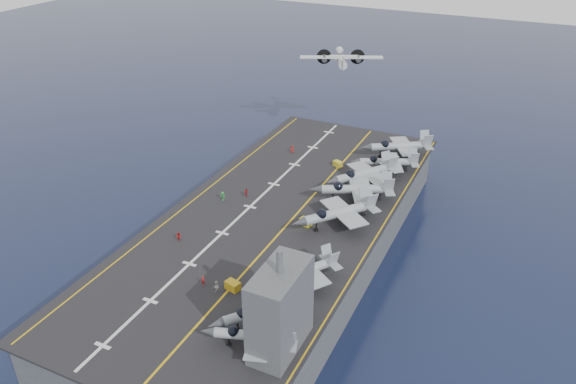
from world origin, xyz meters
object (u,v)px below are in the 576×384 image
at_px(tow_cart_a, 233,286).
at_px(transport_plane, 341,62).
at_px(fighter_jet_0, 255,335).
at_px(island_superstructure, 280,301).

relative_size(tow_cart_a, transport_plane, 0.10).
bearing_deg(transport_plane, fighter_jet_0, -75.84).
height_order(tow_cart_a, transport_plane, transport_plane).
relative_size(fighter_jet_0, transport_plane, 0.57).
bearing_deg(island_superstructure, transport_plane, 106.04).
height_order(island_superstructure, fighter_jet_0, island_superstructure).
height_order(island_superstructure, transport_plane, island_superstructure).
bearing_deg(island_superstructure, tow_cart_a, 147.01).
distance_m(island_superstructure, tow_cart_a, 15.36).
bearing_deg(transport_plane, island_superstructure, -73.96).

